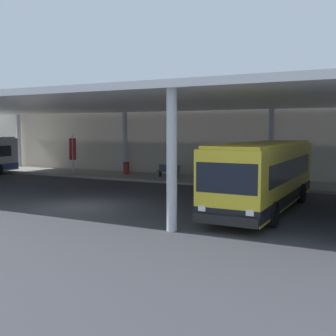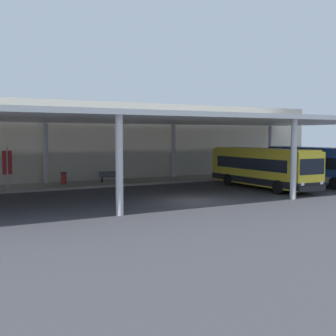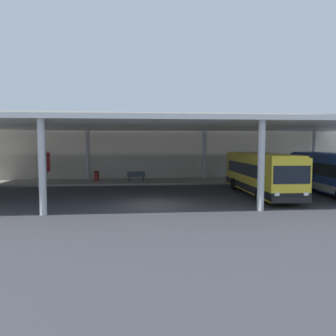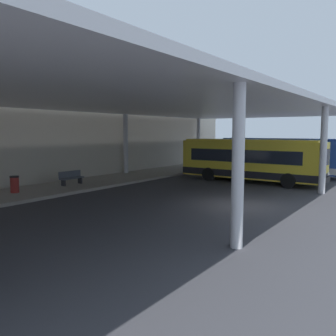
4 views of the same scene
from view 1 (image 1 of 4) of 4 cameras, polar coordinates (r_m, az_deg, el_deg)
ground_plane at (r=20.97m, az=-11.71°, el=-5.16°), size 200.00×200.00×0.00m
platform_kerb at (r=30.92m, az=1.96°, el=-1.54°), size 42.00×4.50×0.18m
station_building_facade at (r=33.68m, az=4.31°, el=5.08°), size 48.00×1.60×7.30m
canopy_shelter at (r=25.21m, az=-4.05°, el=8.79°), size 40.00×17.00×5.55m
bus_second_bay at (r=19.74m, az=13.12°, el=-0.98°), size 2.86×10.57×3.17m
bench_waiting at (r=31.41m, az=0.11°, el=-0.38°), size 1.80×0.45×0.92m
trash_bin at (r=33.54m, az=-5.79°, el=-0.02°), size 0.52×0.52×0.98m
banner_sign at (r=35.26m, az=-13.01°, el=2.26°), size 0.70×0.12×3.20m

